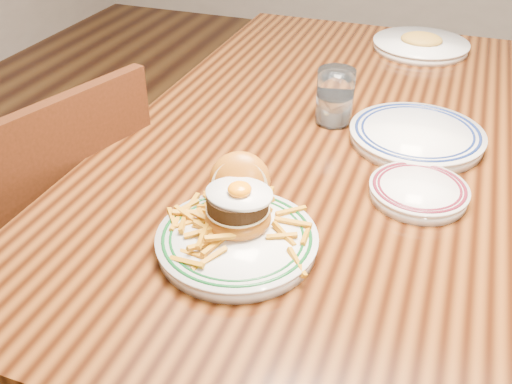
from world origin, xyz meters
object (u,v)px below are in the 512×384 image
(chair_left, at_px, (63,240))
(side_plate, at_px, (419,190))
(main_plate, at_px, (237,225))
(table, at_px, (315,163))

(chair_left, distance_m, side_plate, 0.86)
(main_plate, bearing_deg, table, 69.08)
(main_plate, bearing_deg, side_plate, 23.38)
(table, bearing_deg, side_plate, -38.61)
(table, distance_m, side_plate, 0.34)
(chair_left, height_order, main_plate, chair_left)
(chair_left, relative_size, main_plate, 3.12)
(chair_left, xyz_separation_m, main_plate, (0.54, -0.17, 0.31))
(table, xyz_separation_m, side_plate, (0.25, -0.20, 0.10))
(chair_left, height_order, side_plate, chair_left)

